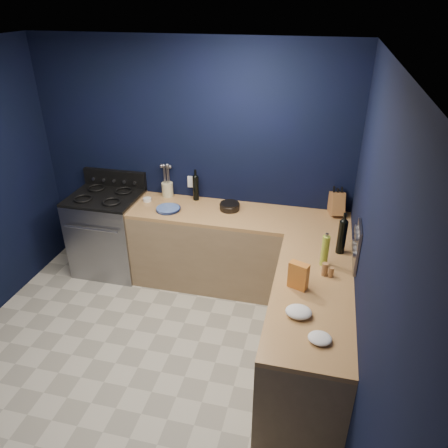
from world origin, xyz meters
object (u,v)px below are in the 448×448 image
(gas_range, at_px, (109,234))
(utensil_crock, at_px, (167,189))
(plate_stack, at_px, (168,209))
(knife_block, at_px, (336,203))
(crouton_bag, at_px, (298,276))

(gas_range, bearing_deg, utensil_crock, 22.40)
(plate_stack, relative_size, knife_block, 1.05)
(gas_range, xyz_separation_m, knife_block, (2.52, 0.26, 0.56))
(utensil_crock, distance_m, crouton_bag, 2.11)
(gas_range, distance_m, knife_block, 2.59)
(utensil_crock, height_order, crouton_bag, crouton_bag)
(gas_range, bearing_deg, knife_block, 5.92)
(plate_stack, xyz_separation_m, knife_block, (1.73, 0.34, 0.10))
(plate_stack, distance_m, crouton_bag, 1.80)
(plate_stack, distance_m, utensil_crock, 0.38)
(crouton_bag, bearing_deg, plate_stack, 164.47)
(gas_range, height_order, plate_stack, plate_stack)
(utensil_crock, bearing_deg, crouton_bag, -41.31)
(knife_block, bearing_deg, plate_stack, 177.12)
(plate_stack, relative_size, crouton_bag, 1.12)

